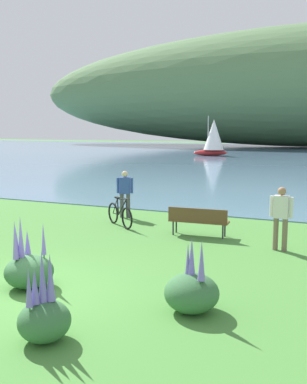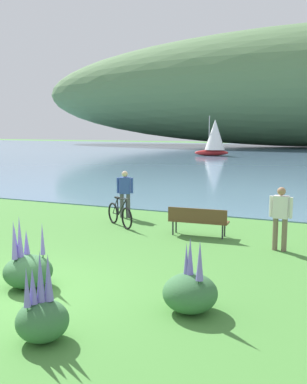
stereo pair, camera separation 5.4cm
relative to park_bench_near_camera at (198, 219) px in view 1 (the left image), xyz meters
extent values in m
plane|color=#478438|center=(-1.81, -5.78, -0.52)|extent=(200.00, 200.00, 0.00)
cube|color=#5B7F9E|center=(-1.81, 43.21, -0.50)|extent=(180.00, 80.00, 0.04)
cube|color=brown|center=(-0.01, 0.08, -0.07)|extent=(1.83, 0.60, 0.05)
cube|color=brown|center=(0.01, -0.13, 0.15)|extent=(1.80, 0.16, 0.40)
cylinder|color=#2D2D33|center=(-0.78, 0.20, -0.30)|extent=(0.05, 0.05, 0.45)
cylinder|color=#2D2D33|center=(0.75, 0.30, -0.30)|extent=(0.05, 0.05, 0.45)
cylinder|color=#2D2D33|center=(-0.76, -0.14, -0.30)|extent=(0.05, 0.05, 0.45)
cylinder|color=#2D2D33|center=(0.77, -0.04, -0.30)|extent=(0.05, 0.05, 0.45)
torus|color=black|center=(-2.39, -0.04, -0.16)|extent=(0.62, 0.47, 0.72)
torus|color=black|center=(-3.24, 0.59, -0.16)|extent=(0.62, 0.47, 0.72)
cylinder|color=black|center=(-2.66, 0.16, 0.15)|extent=(0.51, 0.39, 0.61)
cylinder|color=black|center=(-2.70, 0.19, 0.41)|extent=(0.55, 0.42, 0.09)
cylinder|color=black|center=(-2.93, 0.36, 0.12)|extent=(0.13, 0.11, 0.54)
cylinder|color=black|center=(-3.07, 0.46, -0.15)|extent=(0.36, 0.28, 0.05)
cylinder|color=black|center=(-3.10, 0.48, 0.11)|extent=(0.31, 0.24, 0.56)
cylinder|color=black|center=(-2.41, -0.02, 0.14)|extent=(0.09, 0.08, 0.60)
cube|color=black|center=(-2.96, 0.38, 0.42)|extent=(0.25, 0.22, 0.05)
cylinder|color=black|center=(-2.43, -0.01, 0.48)|extent=(0.40, 0.30, 0.02)
cylinder|color=#4C4C51|center=(-3.45, 1.62, -0.08)|extent=(0.14, 0.14, 0.88)
cylinder|color=#4C4C51|center=(-3.22, 1.70, -0.08)|extent=(0.14, 0.14, 0.88)
cube|color=#334CA5|center=(-3.33, 1.66, 0.66)|extent=(0.43, 0.33, 0.60)
sphere|color=beige|center=(-3.33, 1.66, 1.08)|extent=(0.22, 0.22, 0.22)
cylinder|color=#334CA5|center=(-3.58, 1.58, 0.66)|extent=(0.09, 0.09, 0.56)
cylinder|color=#334CA5|center=(-3.08, 1.74, 0.66)|extent=(0.09, 0.09, 0.56)
cylinder|color=#72604C|center=(2.36, -0.62, -0.08)|extent=(0.14, 0.14, 0.88)
cylinder|color=#72604C|center=(2.60, -0.64, -0.08)|extent=(0.14, 0.14, 0.88)
cube|color=silver|center=(2.48, -0.63, 0.66)|extent=(0.40, 0.26, 0.60)
sphere|color=#9E7051|center=(2.48, -0.63, 1.08)|extent=(0.22, 0.22, 0.22)
cylinder|color=silver|center=(2.22, -0.60, 0.66)|extent=(0.09, 0.09, 0.56)
cylinder|color=silver|center=(2.74, -0.65, 0.66)|extent=(0.09, 0.09, 0.56)
ellipsoid|color=#386B3D|center=(-0.12, -7.29, -0.20)|extent=(0.81, 0.81, 0.63)
cylinder|color=#386B3D|center=(-0.18, -7.41, 0.05)|extent=(0.02, 0.02, 0.12)
cone|color=#7A6BC6|center=(-0.18, -7.41, 0.38)|extent=(0.14, 0.14, 0.55)
cylinder|color=#386B3D|center=(-0.04, -7.21, 0.05)|extent=(0.02, 0.02, 0.12)
cone|color=#7A6BC6|center=(-0.04, -7.21, 0.48)|extent=(0.14, 0.14, 0.74)
cylinder|color=#386B3D|center=(-0.18, -7.54, 0.05)|extent=(0.02, 0.02, 0.12)
cone|color=#7A6BC6|center=(-0.18, -7.54, 0.41)|extent=(0.11, 0.11, 0.60)
cylinder|color=#386B3D|center=(-0.12, -7.30, 0.05)|extent=(0.02, 0.02, 0.12)
cone|color=#7A6BC6|center=(-0.12, -7.30, 0.51)|extent=(0.14, 0.14, 0.80)
ellipsoid|color=#386B3D|center=(1.60, -5.36, -0.18)|extent=(0.98, 0.98, 0.69)
cylinder|color=#386B3D|center=(1.51, -5.33, 0.09)|extent=(0.02, 0.02, 0.12)
cone|color=#7A6BC6|center=(1.51, -5.33, 0.43)|extent=(0.10, 0.10, 0.57)
cylinder|color=#386B3D|center=(1.58, -5.35, 0.09)|extent=(0.02, 0.02, 0.12)
cone|color=#7A6BC6|center=(1.58, -5.35, 0.49)|extent=(0.13, 0.13, 0.68)
cylinder|color=#386B3D|center=(1.83, -5.55, 0.09)|extent=(0.02, 0.02, 0.12)
cone|color=#7A6BC6|center=(1.83, -5.55, 0.50)|extent=(0.13, 0.13, 0.69)
ellipsoid|color=#386B3D|center=(-1.84, -5.53, -0.19)|extent=(1.00, 1.00, 0.66)
cylinder|color=#386B3D|center=(-1.97, -5.39, 0.07)|extent=(0.02, 0.02, 0.12)
cone|color=#8470D1|center=(-1.97, -5.39, 0.38)|extent=(0.13, 0.13, 0.51)
cylinder|color=#386B3D|center=(-1.95, -5.61, 0.07)|extent=(0.02, 0.02, 0.12)
cone|color=#8470D1|center=(-1.95, -5.61, 0.56)|extent=(0.13, 0.13, 0.85)
cylinder|color=#386B3D|center=(-1.95, -5.79, 0.07)|extent=(0.02, 0.02, 0.12)
cone|color=#8470D1|center=(-1.95, -5.79, 0.53)|extent=(0.12, 0.12, 0.79)
cylinder|color=#386B3D|center=(-2.03, -5.66, 0.07)|extent=(0.02, 0.02, 0.12)
cone|color=#8470D1|center=(-2.03, -5.66, 0.45)|extent=(0.12, 0.12, 0.65)
cylinder|color=#386B3D|center=(-1.64, -5.29, 0.07)|extent=(0.02, 0.02, 0.12)
cone|color=#8470D1|center=(-1.64, -5.29, 0.47)|extent=(0.10, 0.10, 0.68)
cylinder|color=#386B3D|center=(-2.05, -5.62, 0.07)|extent=(0.02, 0.02, 0.12)
cone|color=#8470D1|center=(-2.05, -5.62, 0.38)|extent=(0.11, 0.11, 0.50)
ellipsoid|color=#B22323|center=(-10.76, 38.23, -0.13)|extent=(4.10, 2.67, 0.70)
cylinder|color=#B2B2B2|center=(-11.05, 38.10, 2.21)|extent=(0.10, 0.10, 3.99)
cone|color=white|center=(-10.42, 38.39, 2.01)|extent=(3.14, 3.14, 3.59)
camera|label=1|loc=(3.96, -12.47, 2.71)|focal=41.27mm
camera|label=2|loc=(4.01, -12.45, 2.71)|focal=41.27mm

